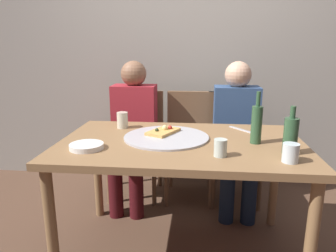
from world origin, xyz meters
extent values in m
plane|color=#513828|center=(0.00, 0.00, 0.00)|extent=(8.00, 8.00, 0.00)
cube|color=gray|center=(0.00, 1.22, 1.30)|extent=(6.00, 0.10, 2.60)
cube|color=olive|center=(0.00, 0.00, 0.72)|extent=(1.43, 0.89, 0.04)
cylinder|color=olive|center=(-0.65, -0.38, 0.35)|extent=(0.06, 0.06, 0.70)
cylinder|color=olive|center=(0.65, -0.38, 0.35)|extent=(0.06, 0.06, 0.70)
cylinder|color=olive|center=(-0.65, 0.38, 0.35)|extent=(0.06, 0.06, 0.70)
cylinder|color=olive|center=(0.65, 0.38, 0.35)|extent=(0.06, 0.06, 0.70)
cylinder|color=#ADADB2|center=(-0.09, 0.05, 0.75)|extent=(0.52, 0.52, 0.01)
cube|color=tan|center=(-0.12, 0.12, 0.76)|extent=(0.21, 0.25, 0.02)
sphere|color=#EAD184|center=(-0.11, 0.14, 0.78)|extent=(0.04, 0.04, 0.04)
sphere|color=#2D381E|center=(-0.16, 0.09, 0.78)|extent=(0.02, 0.02, 0.02)
sphere|color=#B22D23|center=(-0.08, 0.16, 0.78)|extent=(0.03, 0.03, 0.03)
cylinder|color=#2D5133|center=(0.57, -0.17, 0.84)|extent=(0.07, 0.07, 0.19)
cylinder|color=#2D5133|center=(0.57, -0.17, 0.96)|extent=(0.03, 0.03, 0.06)
cylinder|color=#2D5133|center=(0.43, 0.00, 0.85)|extent=(0.06, 0.06, 0.22)
cylinder|color=#2D5133|center=(0.43, 0.00, 1.00)|extent=(0.02, 0.02, 0.08)
cylinder|color=#B7C6BC|center=(0.21, -0.25, 0.79)|extent=(0.07, 0.07, 0.09)
cylinder|color=silver|center=(0.54, -0.29, 0.79)|extent=(0.08, 0.08, 0.09)
cylinder|color=beige|center=(-0.42, 0.26, 0.80)|extent=(0.07, 0.07, 0.11)
cylinder|color=white|center=(-0.50, -0.20, 0.76)|extent=(0.18, 0.18, 0.03)
cube|color=#B7B7BC|center=(0.39, 0.28, 0.75)|extent=(0.15, 0.18, 0.01)
cube|color=brown|center=(-0.44, 0.76, 0.45)|extent=(0.44, 0.44, 0.05)
cube|color=brown|center=(-0.44, 0.96, 0.68)|extent=(0.44, 0.04, 0.45)
cylinder|color=brown|center=(-0.25, 0.57, 0.21)|extent=(0.04, 0.04, 0.42)
cylinder|color=brown|center=(-0.63, 0.57, 0.21)|extent=(0.04, 0.04, 0.42)
cylinder|color=brown|center=(-0.25, 0.95, 0.21)|extent=(0.04, 0.04, 0.42)
cylinder|color=brown|center=(-0.63, 0.95, 0.21)|extent=(0.04, 0.04, 0.42)
cube|color=brown|center=(0.04, 0.76, 0.45)|extent=(0.44, 0.44, 0.05)
cube|color=brown|center=(0.04, 0.96, 0.68)|extent=(0.44, 0.04, 0.45)
cylinder|color=brown|center=(0.23, 0.57, 0.21)|extent=(0.04, 0.04, 0.42)
cylinder|color=brown|center=(-0.15, 0.57, 0.21)|extent=(0.04, 0.04, 0.42)
cylinder|color=brown|center=(0.23, 0.95, 0.21)|extent=(0.04, 0.04, 0.42)
cylinder|color=brown|center=(-0.15, 0.95, 0.21)|extent=(0.04, 0.04, 0.42)
cube|color=brown|center=(0.40, 0.76, 0.45)|extent=(0.44, 0.44, 0.05)
cube|color=brown|center=(0.40, 0.96, 0.68)|extent=(0.44, 0.04, 0.45)
cylinder|color=brown|center=(0.59, 0.57, 0.21)|extent=(0.04, 0.04, 0.42)
cylinder|color=brown|center=(0.21, 0.57, 0.21)|extent=(0.04, 0.04, 0.42)
cylinder|color=brown|center=(0.59, 0.95, 0.21)|extent=(0.04, 0.04, 0.42)
cylinder|color=brown|center=(0.21, 0.95, 0.21)|extent=(0.04, 0.04, 0.42)
cube|color=maroon|center=(-0.44, 0.78, 0.71)|extent=(0.36, 0.22, 0.52)
sphere|color=brown|center=(-0.44, 0.78, 1.06)|extent=(0.21, 0.21, 0.21)
cylinder|color=#3F0E12|center=(-0.36, 0.58, 0.45)|extent=(0.12, 0.40, 0.12)
cylinder|color=#3F0E12|center=(-0.52, 0.58, 0.45)|extent=(0.12, 0.40, 0.12)
cylinder|color=#3F0E12|center=(-0.36, 0.38, 0.23)|extent=(0.11, 0.11, 0.45)
cylinder|color=#3F0E12|center=(-0.52, 0.38, 0.23)|extent=(0.11, 0.11, 0.45)
cube|color=navy|center=(0.40, 0.78, 0.71)|extent=(0.36, 0.22, 0.52)
sphere|color=tan|center=(0.40, 0.78, 1.06)|extent=(0.21, 0.21, 0.21)
cylinder|color=black|center=(0.48, 0.58, 0.45)|extent=(0.12, 0.40, 0.12)
cylinder|color=black|center=(0.32, 0.58, 0.45)|extent=(0.12, 0.40, 0.12)
cylinder|color=black|center=(0.48, 0.38, 0.23)|extent=(0.11, 0.11, 0.45)
cylinder|color=black|center=(0.32, 0.38, 0.23)|extent=(0.11, 0.11, 0.45)
camera|label=1|loc=(0.10, -1.77, 1.29)|focal=33.53mm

